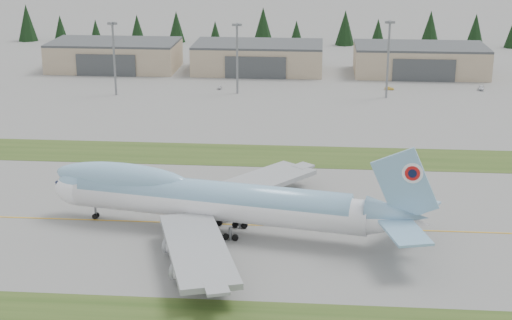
# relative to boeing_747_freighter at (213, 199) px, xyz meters

# --- Properties ---
(ground) EXTENTS (7000.00, 7000.00, 0.00)m
(ground) POSITION_rel_boeing_747_freighter_xyz_m (11.26, 3.72, -6.57)
(ground) COLOR slate
(ground) RESTS_ON ground
(grass_strip_far) EXTENTS (400.00, 18.00, 0.08)m
(grass_strip_far) POSITION_rel_boeing_747_freighter_xyz_m (11.26, 48.72, -6.57)
(grass_strip_far) COLOR #2F4A1A
(grass_strip_far) RESTS_ON ground
(taxiway_line_main) EXTENTS (400.00, 0.40, 0.02)m
(taxiway_line_main) POSITION_rel_boeing_747_freighter_xyz_m (11.26, 3.72, -6.57)
(taxiway_line_main) COLOR gold
(taxiway_line_main) RESTS_ON ground
(boeing_747_freighter) EXTENTS (76.01, 64.18, 19.93)m
(boeing_747_freighter) POSITION_rel_boeing_747_freighter_xyz_m (0.00, 0.00, 0.00)
(boeing_747_freighter) COLOR white
(boeing_747_freighter) RESTS_ON ground
(hangar_left) EXTENTS (48.00, 26.60, 10.80)m
(hangar_left) POSITION_rel_boeing_747_freighter_xyz_m (-58.74, 153.62, -1.18)
(hangar_left) COLOR tan
(hangar_left) RESTS_ON ground
(hangar_center) EXTENTS (48.00, 26.60, 10.80)m
(hangar_center) POSITION_rel_boeing_747_freighter_xyz_m (-3.74, 153.62, -1.18)
(hangar_center) COLOR tan
(hangar_center) RESTS_ON ground
(hangar_right) EXTENTS (48.00, 26.60, 10.80)m
(hangar_right) POSITION_rel_boeing_747_freighter_xyz_m (56.26, 153.62, -1.18)
(hangar_right) COLOR tan
(hangar_right) RESTS_ON ground
(floodlight_masts) EXTENTS (203.97, 9.99, 24.89)m
(floodlight_masts) POSITION_rel_boeing_747_freighter_xyz_m (1.36, 113.46, 10.05)
(floodlight_masts) COLOR slate
(floodlight_masts) RESTS_ON ground
(service_vehicle_a) EXTENTS (1.41, 3.22, 1.08)m
(service_vehicle_a) POSITION_rel_boeing_747_freighter_xyz_m (-14.51, 122.68, -6.57)
(service_vehicle_a) COLOR silver
(service_vehicle_a) RESTS_ON ground
(service_vehicle_b) EXTENTS (3.25, 1.35, 1.05)m
(service_vehicle_b) POSITION_rel_boeing_747_freighter_xyz_m (43.16, 126.08, -6.57)
(service_vehicle_b) COLOR gold
(service_vehicle_b) RESTS_ON ground
(service_vehicle_c) EXTENTS (2.92, 5.06, 1.38)m
(service_vehicle_c) POSITION_rel_boeing_747_freighter_xyz_m (74.31, 128.60, -6.57)
(service_vehicle_c) COLOR silver
(service_vehicle_c) RESTS_ON ground
(conifer_belt) EXTENTS (267.65, 14.60, 16.76)m
(conifer_belt) POSITION_rel_boeing_747_freighter_xyz_m (11.69, 215.71, 0.60)
(conifer_belt) COLOR black
(conifer_belt) RESTS_ON ground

